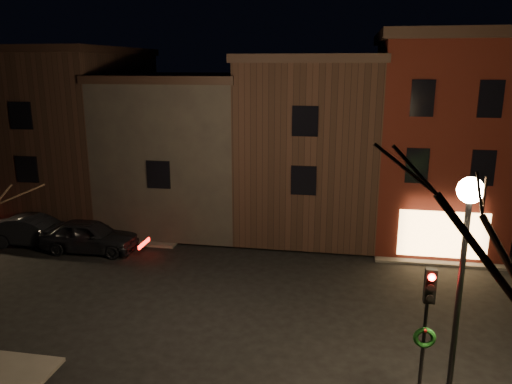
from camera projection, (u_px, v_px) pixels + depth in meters
ground at (251, 302)px, 19.59m from camera, size 120.00×120.00×0.00m
sidewalk_far_left at (63, 174)px, 42.09m from camera, size 30.00×30.00×0.12m
corner_building at (436, 137)px, 25.90m from camera, size 6.50×8.50×10.50m
row_building_a at (312, 141)px, 28.14m from camera, size 7.30×10.30×9.40m
row_building_b at (189, 146)px, 29.52m from camera, size 7.80×10.30×8.40m
row_building_c at (75, 131)px, 30.58m from camera, size 7.30×10.30×9.90m
street_lamp_near at (465, 237)px, 11.52m from camera, size 0.60×0.60×6.48m
traffic_signal at (427, 317)px, 12.68m from camera, size 0.58×0.38×4.05m
parked_car_a at (89, 236)px, 24.69m from camera, size 4.83×2.05×1.63m
parked_car_b at (35, 231)px, 25.55m from camera, size 4.73×1.81×1.54m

